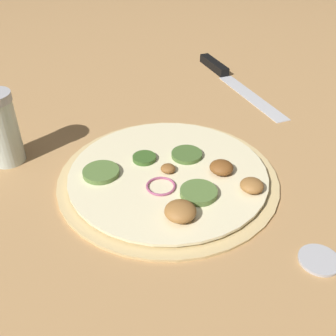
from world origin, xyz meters
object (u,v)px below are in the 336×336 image
(loose_cap, at_px, (320,259))
(knife, at_px, (224,73))
(pizza, at_px, (170,176))
(spice_jar, at_px, (1,128))

(loose_cap, bearing_deg, knife, -122.68)
(knife, relative_size, loose_cap, 6.89)
(pizza, distance_m, loose_cap, 0.22)
(spice_jar, height_order, loose_cap, spice_jar)
(pizza, relative_size, loose_cap, 6.77)
(pizza, bearing_deg, spice_jar, -49.02)
(knife, bearing_deg, spice_jar, -70.18)
(pizza, distance_m, knife, 0.39)
(pizza, height_order, loose_cap, pizza)
(pizza, distance_m, spice_jar, 0.25)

